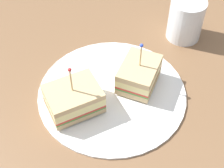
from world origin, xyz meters
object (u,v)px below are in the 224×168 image
Objects in this scene: plate at (112,92)px; sandwich_half_back at (74,99)px; sandwich_half_front at (139,74)px; drink_glass at (185,21)px.

sandwich_half_back is (-5.58, 6.02, 2.97)cm from plate.
drink_glass is (17.84, -7.38, 0.75)cm from sandwich_half_front.
sandwich_half_front is at bearing -55.28° from plate.
sandwich_half_back is at bearing 129.51° from sandwich_half_front.
plate is 2.80× the size of sandwich_half_front.
drink_glass is (26.69, -18.11, 0.80)cm from sandwich_half_back.
drink_glass reaches higher than plate.
plate is 6.48cm from sandwich_half_front.
sandwich_half_front is at bearing 157.53° from drink_glass.
sandwich_half_front is (3.27, -4.71, 3.02)cm from plate.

